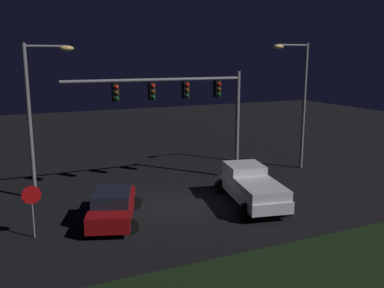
% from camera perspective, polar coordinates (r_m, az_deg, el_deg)
% --- Properties ---
extents(ground_plane, '(80.00, 80.00, 0.00)m').
position_cam_1_polar(ground_plane, '(21.57, -1.72, -8.13)').
color(ground_plane, black).
extents(grass_median, '(24.01, 5.13, 0.10)m').
position_cam_1_polar(grass_median, '(14.62, 12.35, -18.39)').
color(grass_median, black).
rests_on(grass_median, ground_plane).
extents(pickup_truck, '(3.61, 5.69, 1.80)m').
position_cam_1_polar(pickup_truck, '(21.60, 7.98, -5.42)').
color(pickup_truck, silver).
rests_on(pickup_truck, ground_plane).
extents(car_sedan, '(3.39, 4.75, 1.51)m').
position_cam_1_polar(car_sedan, '(19.49, -10.71, -8.23)').
color(car_sedan, maroon).
rests_on(car_sedan, ground_plane).
extents(traffic_signal_gantry, '(10.32, 0.56, 6.50)m').
position_cam_1_polar(traffic_signal_gantry, '(23.82, -0.77, 6.19)').
color(traffic_signal_gantry, slate).
rests_on(traffic_signal_gantry, ground_plane).
extents(street_lamp_left, '(2.50, 0.44, 8.00)m').
position_cam_1_polar(street_lamp_left, '(22.90, -20.05, 5.29)').
color(street_lamp_left, slate).
rests_on(street_lamp_left, ground_plane).
extents(street_lamp_right, '(2.65, 0.44, 8.19)m').
position_cam_1_polar(street_lamp_right, '(28.13, 14.17, 6.95)').
color(street_lamp_right, slate).
rests_on(street_lamp_right, ground_plane).
extents(stop_sign, '(0.76, 0.08, 2.23)m').
position_cam_1_polar(stop_sign, '(18.41, -20.86, -7.30)').
color(stop_sign, slate).
rests_on(stop_sign, ground_plane).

